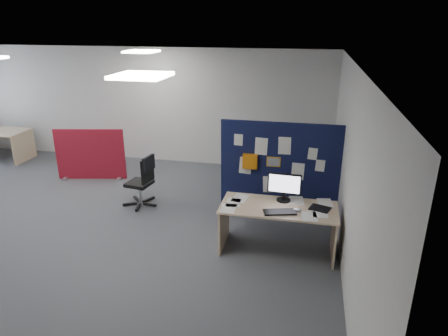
% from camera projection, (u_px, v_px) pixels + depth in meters
% --- Properties ---
extents(floor, '(9.00, 9.00, 0.00)m').
position_uv_depth(floor, '(67.00, 224.00, 6.81)').
color(floor, '#4C4E53').
rests_on(floor, ground).
extents(ceiling, '(9.00, 7.00, 0.02)m').
position_uv_depth(ceiling, '(41.00, 61.00, 5.87)').
color(ceiling, white).
rests_on(ceiling, wall_back).
extents(wall_back, '(9.00, 0.02, 2.70)m').
position_uv_depth(wall_back, '(143.00, 105.00, 9.55)').
color(wall_back, silver).
rests_on(wall_back, floor).
extents(wall_right, '(0.02, 7.00, 2.70)m').
position_uv_depth(wall_right, '(349.00, 170.00, 5.44)').
color(wall_right, silver).
rests_on(wall_right, floor).
extents(ceiling_lights, '(4.10, 4.10, 0.04)m').
position_uv_depth(ceiling_lights, '(86.00, 60.00, 6.42)').
color(ceiling_lights, white).
rests_on(ceiling_lights, ceiling).
extents(navy_divider, '(2.04, 0.30, 1.68)m').
position_uv_depth(navy_divider, '(278.00, 170.00, 6.86)').
color(navy_divider, '#0F1237').
rests_on(navy_divider, floor).
extents(main_desk, '(1.68, 0.75, 0.73)m').
position_uv_depth(main_desk, '(278.00, 216.00, 5.88)').
color(main_desk, tan).
rests_on(main_desk, floor).
extents(monitor_main, '(0.49, 0.21, 0.43)m').
position_uv_depth(monitor_main, '(284.00, 186.00, 5.89)').
color(monitor_main, black).
rests_on(monitor_main, main_desk).
extents(keyboard, '(0.48, 0.29, 0.02)m').
position_uv_depth(keyboard, '(280.00, 212.00, 5.59)').
color(keyboard, black).
rests_on(keyboard, main_desk).
extents(mouse, '(0.11, 0.08, 0.03)m').
position_uv_depth(mouse, '(297.00, 210.00, 5.64)').
color(mouse, '#AAAAB0').
rests_on(mouse, main_desk).
extents(paper_tray, '(0.34, 0.30, 0.01)m').
position_uv_depth(paper_tray, '(320.00, 208.00, 5.71)').
color(paper_tray, black).
rests_on(paper_tray, main_desk).
extents(red_divider, '(1.46, 0.35, 1.11)m').
position_uv_depth(red_divider, '(90.00, 155.00, 8.58)').
color(red_divider, maroon).
rests_on(red_divider, floor).
extents(office_chair, '(0.64, 0.64, 0.97)m').
position_uv_depth(office_chair, '(143.00, 178.00, 7.30)').
color(office_chair, black).
rests_on(office_chair, floor).
extents(desk_papers, '(1.60, 0.83, 0.00)m').
position_uv_depth(desk_papers, '(278.00, 206.00, 5.80)').
color(desk_papers, white).
rests_on(desk_papers, main_desk).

